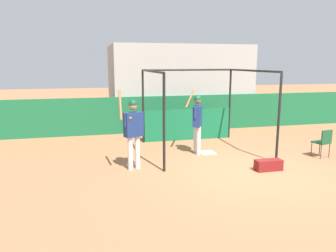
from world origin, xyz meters
TOP-DOWN VIEW (x-y plane):
  - ground_plane at (0.00, 0.00)m, footprint 60.00×60.00m
  - outfield_wall at (0.00, 5.48)m, footprint 24.00×0.12m
  - bleacher_section at (0.00, 7.54)m, footprint 5.95×4.00m
  - batting_cage at (-0.55, 3.23)m, footprint 3.28×3.29m
  - home_plate at (-0.47, 2.02)m, footprint 0.44×0.44m
  - player_batter at (-0.82, 2.03)m, footprint 0.57×0.91m
  - player_waiting at (-2.89, 0.99)m, footprint 0.67×0.59m
  - folding_chair at (2.63, 0.76)m, footprint 0.47×0.47m
  - equipment_bag at (0.48, 0.08)m, footprint 0.70×0.28m

SIDE VIEW (x-z plane):
  - ground_plane at x=0.00m, z-range 0.00..0.00m
  - home_plate at x=-0.47m, z-range 0.00..0.02m
  - equipment_bag at x=0.48m, z-range 0.00..0.28m
  - folding_chair at x=2.63m, z-range 0.10..0.94m
  - outfield_wall at x=0.00m, z-range 0.00..1.44m
  - player_batter at x=-0.82m, z-range 0.14..2.05m
  - batting_cage at x=-0.55m, z-range -0.14..2.38m
  - player_waiting at x=-2.89m, z-range 0.09..2.16m
  - bleacher_section at x=0.00m, z-range -0.01..3.51m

